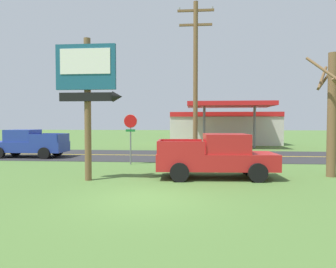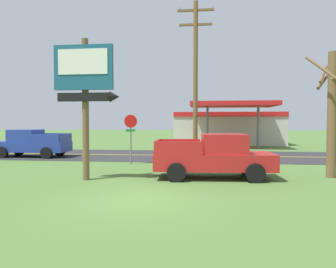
# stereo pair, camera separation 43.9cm
# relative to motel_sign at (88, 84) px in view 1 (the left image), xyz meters

# --- Properties ---
(ground_plane) EXTENTS (180.00, 180.00, 0.00)m
(ground_plane) POSITION_rel_motel_sign_xyz_m (2.90, -2.85, -4.07)
(ground_plane) COLOR #4C7033
(road_asphalt) EXTENTS (140.00, 8.00, 0.02)m
(road_asphalt) POSITION_rel_motel_sign_xyz_m (2.90, 10.15, -4.06)
(road_asphalt) COLOR #2B2B2D
(road_asphalt) RESTS_ON ground
(road_centre_line) EXTENTS (126.00, 0.20, 0.01)m
(road_centre_line) POSITION_rel_motel_sign_xyz_m (2.90, 10.15, -4.05)
(road_centre_line) COLOR gold
(road_centre_line) RESTS_ON road_asphalt
(motel_sign) EXTENTS (2.81, 0.54, 6.01)m
(motel_sign) POSITION_rel_motel_sign_xyz_m (0.00, 0.00, 0.00)
(motel_sign) COLOR brown
(motel_sign) RESTS_ON ground
(stop_sign) EXTENTS (0.80, 0.08, 2.95)m
(stop_sign) POSITION_rel_motel_sign_xyz_m (0.69, 5.19, -2.05)
(stop_sign) COLOR slate
(stop_sign) RESTS_ON ground
(utility_pole) EXTENTS (2.06, 0.26, 9.28)m
(utility_pole) POSITION_rel_motel_sign_xyz_m (4.48, 5.07, 0.90)
(utility_pole) COLOR brown
(utility_pole) RESTS_ON ground
(bare_tree) EXTENTS (2.17, 1.86, 5.60)m
(bare_tree) POSITION_rel_motel_sign_xyz_m (10.62, 1.92, -1.10)
(bare_tree) COLOR brown
(bare_tree) RESTS_ON ground
(gas_station) EXTENTS (12.00, 11.50, 4.40)m
(gas_station) POSITION_rel_motel_sign_xyz_m (7.74, 23.23, -2.13)
(gas_station) COLOR beige
(gas_station) RESTS_ON ground
(pickup_red_parked_on_lawn) EXTENTS (5.30, 2.47, 1.96)m
(pickup_red_parked_on_lawn) POSITION_rel_motel_sign_xyz_m (5.44, 1.18, -3.11)
(pickup_red_parked_on_lawn) COLOR red
(pickup_red_parked_on_lawn) RESTS_ON ground
(pickup_blue_on_road) EXTENTS (5.20, 2.24, 1.96)m
(pickup_blue_on_road) POSITION_rel_motel_sign_xyz_m (-7.30, 8.15, -3.11)
(pickup_blue_on_road) COLOR #233893
(pickup_blue_on_road) RESTS_ON ground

